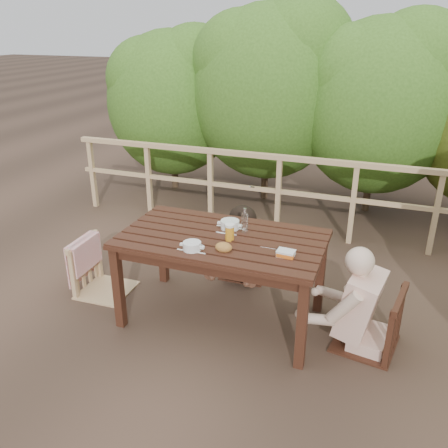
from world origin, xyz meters
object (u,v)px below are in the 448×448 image
(chair_far, at_px, (246,234))
(bread_roll, at_px, (224,247))
(soup_far, at_px, (230,225))
(diner_right, at_px, (379,270))
(woman, at_px, (247,219))
(table, at_px, (222,279))
(chair_left, at_px, (102,246))
(chair_right, at_px, (372,292))
(beer_glass, at_px, (230,233))
(bottle, at_px, (245,221))
(soup_near, at_px, (192,247))
(butter_tub, at_px, (286,254))

(chair_far, height_order, bread_roll, chair_far)
(chair_far, bearing_deg, soup_far, -86.01)
(bread_roll, bearing_deg, soup_far, 102.74)
(diner_right, distance_m, bread_roll, 1.21)
(woman, bearing_deg, table, 92.42)
(diner_right, bearing_deg, chair_left, 99.80)
(diner_right, bearing_deg, woman, 67.82)
(chair_left, bearing_deg, table, -92.98)
(chair_left, height_order, soup_far, chair_left)
(diner_right, bearing_deg, soup_far, 93.27)
(chair_right, xyz_separation_m, beer_glass, (-1.17, -0.07, 0.36))
(soup_far, bearing_deg, beer_glass, -71.21)
(bread_roll, bearing_deg, table, 113.25)
(chair_right, height_order, diner_right, diner_right)
(soup_far, bearing_deg, chair_far, 94.48)
(beer_glass, xyz_separation_m, bottle, (0.07, 0.18, 0.04))
(chair_far, distance_m, bread_roll, 1.14)
(chair_left, height_order, chair_right, chair_right)
(woman, height_order, bread_roll, woman)
(chair_left, xyz_separation_m, soup_near, (1.10, -0.34, 0.33))
(bread_roll, height_order, butter_tub, bread_roll)
(chair_left, distance_m, beer_glass, 1.36)
(soup_near, height_order, bread_roll, same)
(bread_roll, relative_size, butter_tub, 0.99)
(butter_tub, bearing_deg, beer_glass, 168.85)
(chair_left, height_order, soup_near, chair_left)
(chair_right, bearing_deg, bread_roll, -66.75)
(bread_roll, height_order, bottle, bottle)
(diner_right, xyz_separation_m, soup_far, (-1.27, 0.14, 0.13))
(chair_far, relative_size, bottle, 3.98)
(table, relative_size, bottle, 7.28)
(bottle, bearing_deg, soup_far, 168.18)
(chair_left, distance_m, woman, 1.46)
(diner_right, relative_size, butter_tub, 10.15)
(bread_roll, bearing_deg, woman, 97.60)
(soup_near, distance_m, butter_tub, 0.74)
(woman, height_order, butter_tub, woman)
(bottle, bearing_deg, diner_right, -5.48)
(chair_far, bearing_deg, butter_tub, -58.29)
(chair_left, xyz_separation_m, chair_right, (2.48, 0.01, 0.00))
(beer_glass, distance_m, butter_tub, 0.53)
(bread_roll, bearing_deg, chair_right, 13.77)
(chair_far, xyz_separation_m, woman, (-0.00, 0.02, 0.16))
(chair_left, bearing_deg, butter_tub, -97.64)
(chair_far, xyz_separation_m, beer_glass, (0.12, -0.86, 0.40))
(chair_left, bearing_deg, soup_near, -109.05)
(diner_right, bearing_deg, soup_near, 113.72)
(soup_near, xyz_separation_m, beer_glass, (0.21, 0.29, 0.03))
(chair_left, relative_size, diner_right, 0.71)
(table, distance_m, bread_roll, 0.51)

